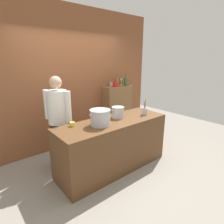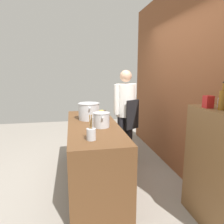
{
  "view_description": "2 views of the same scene",
  "coord_description": "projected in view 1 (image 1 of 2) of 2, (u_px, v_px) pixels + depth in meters",
  "views": [
    {
      "loc": [
        -1.94,
        -2.32,
        1.94
      ],
      "look_at": [
        0.2,
        0.27,
        0.96
      ],
      "focal_mm": 29.75,
      "sensor_mm": 36.0,
      "label": 1
    },
    {
      "loc": [
        2.94,
        -0.28,
        1.65
      ],
      "look_at": [
        0.09,
        0.26,
        1.08
      ],
      "focal_mm": 33.88,
      "sensor_mm": 36.0,
      "label": 2
    }
  ],
  "objects": [
    {
      "name": "ground_plane",
      "position": [
        113.0,
        167.0,
        3.45
      ],
      "size": [
        8.0,
        8.0,
        0.0
      ],
      "primitive_type": "plane",
      "color": "gray"
    },
    {
      "name": "brick_back_panel",
      "position": [
        72.0,
        79.0,
        4.07
      ],
      "size": [
        4.4,
        0.1,
        3.0
      ],
      "primitive_type": "cube",
      "color": "brown",
      "rests_on": "ground_plane"
    },
    {
      "name": "prep_counter",
      "position": [
        113.0,
        145.0,
        3.32
      ],
      "size": [
        2.04,
        0.7,
        0.9
      ],
      "primitive_type": "cube",
      "color": "brown",
      "rests_on": "ground_plane"
    },
    {
      "name": "bar_cabinet",
      "position": [
        117.0,
        110.0,
        4.84
      ],
      "size": [
        0.76,
        0.32,
        1.27
      ],
      "primitive_type": "cube",
      "color": "brown",
      "rests_on": "ground_plane"
    },
    {
      "name": "chef",
      "position": [
        58.0,
        116.0,
        3.25
      ],
      "size": [
        0.41,
        0.47,
        1.66
      ],
      "rotation": [
        0.0,
        0.0,
        2.12
      ],
      "color": "black",
      "rests_on": "ground_plane"
    },
    {
      "name": "stockpot_large",
      "position": [
        100.0,
        117.0,
        2.96
      ],
      "size": [
        0.39,
        0.33,
        0.26
      ],
      "color": "#B7BABF",
      "rests_on": "prep_counter"
    },
    {
      "name": "stockpot_small",
      "position": [
        118.0,
        112.0,
        3.36
      ],
      "size": [
        0.29,
        0.23,
        0.2
      ],
      "color": "#B7BABF",
      "rests_on": "prep_counter"
    },
    {
      "name": "utensil_crock",
      "position": [
        145.0,
        111.0,
        3.55
      ],
      "size": [
        0.1,
        0.1,
        0.29
      ],
      "color": "#B7BABF",
      "rests_on": "prep_counter"
    },
    {
      "name": "butter_jar",
      "position": [
        72.0,
        124.0,
        2.94
      ],
      "size": [
        0.09,
        0.09,
        0.07
      ],
      "primitive_type": "cylinder",
      "color": "yellow",
      "rests_on": "prep_counter"
    },
    {
      "name": "wine_bottle_green",
      "position": [
        125.0,
        81.0,
        4.74
      ],
      "size": [
        0.06,
        0.06,
        0.3
      ],
      "color": "#1E592D",
      "rests_on": "bar_cabinet"
    },
    {
      "name": "wine_bottle_amber",
      "position": [
        117.0,
        82.0,
        4.63
      ],
      "size": [
        0.07,
        0.07,
        0.28
      ],
      "color": "#8C5919",
      "rests_on": "bar_cabinet"
    },
    {
      "name": "wine_glass_wide",
      "position": [
        121.0,
        81.0,
        4.82
      ],
      "size": [
        0.07,
        0.07,
        0.17
      ],
      "color": "silver",
      "rests_on": "bar_cabinet"
    },
    {
      "name": "spice_tin_silver",
      "position": [
        112.0,
        84.0,
        4.65
      ],
      "size": [
        0.08,
        0.08,
        0.1
      ],
      "primitive_type": "cube",
      "color": "#B2B2B7",
      "rests_on": "bar_cabinet"
    },
    {
      "name": "spice_tin_red",
      "position": [
        115.0,
        84.0,
        4.51
      ],
      "size": [
        0.08,
        0.08,
        0.13
      ],
      "primitive_type": "cube",
      "color": "red",
      "rests_on": "bar_cabinet"
    }
  ]
}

